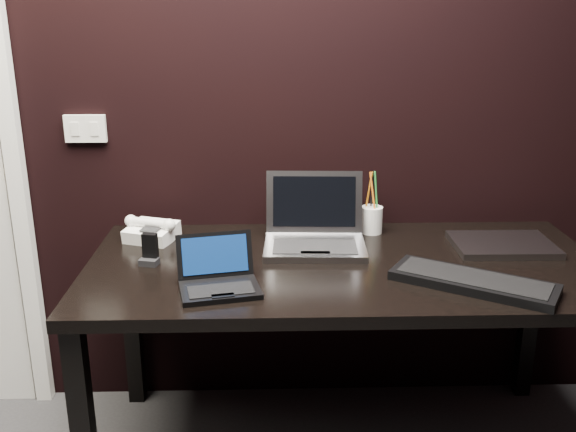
{
  "coord_description": "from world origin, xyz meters",
  "views": [
    {
      "loc": [
        0.05,
        -0.56,
        1.53
      ],
      "look_at": [
        0.11,
        1.35,
        0.92
      ],
      "focal_mm": 40.0,
      "sensor_mm": 36.0,
      "label": 1
    }
  ],
  "objects_px": {
    "closed_laptop": "(503,245)",
    "netbook": "(219,279)",
    "mobile_phone": "(150,253)",
    "pen_cup": "(372,219)",
    "desk": "(344,283)",
    "desk_phone": "(151,231)",
    "silver_laptop": "(315,234)",
    "ext_keyboard": "(473,282)"
  },
  "relations": [
    {
      "from": "closed_laptop",
      "to": "netbook",
      "type": "bearing_deg",
      "value": -161.87
    },
    {
      "from": "mobile_phone",
      "to": "closed_laptop",
      "type": "bearing_deg",
      "value": 5.27
    },
    {
      "from": "pen_cup",
      "to": "mobile_phone",
      "type": "bearing_deg",
      "value": -159.54
    },
    {
      "from": "desk",
      "to": "desk_phone",
      "type": "xyz_separation_m",
      "value": [
        -0.67,
        0.23,
        0.11
      ]
    },
    {
      "from": "netbook",
      "to": "closed_laptop",
      "type": "relative_size",
      "value": 0.78
    },
    {
      "from": "closed_laptop",
      "to": "mobile_phone",
      "type": "bearing_deg",
      "value": -174.73
    },
    {
      "from": "netbook",
      "to": "closed_laptop",
      "type": "bearing_deg",
      "value": 18.13
    },
    {
      "from": "desk",
      "to": "mobile_phone",
      "type": "height_order",
      "value": "mobile_phone"
    },
    {
      "from": "netbook",
      "to": "pen_cup",
      "type": "distance_m",
      "value": 0.73
    },
    {
      "from": "silver_laptop",
      "to": "pen_cup",
      "type": "distance_m",
      "value": 0.26
    },
    {
      "from": "silver_laptop",
      "to": "pen_cup",
      "type": "bearing_deg",
      "value": 32.56
    },
    {
      "from": "desk_phone",
      "to": "netbook",
      "type": "bearing_deg",
      "value": -57.65
    },
    {
      "from": "ext_keyboard",
      "to": "closed_laptop",
      "type": "distance_m",
      "value": 0.38
    },
    {
      "from": "ext_keyboard",
      "to": "mobile_phone",
      "type": "height_order",
      "value": "mobile_phone"
    },
    {
      "from": "netbook",
      "to": "pen_cup",
      "type": "relative_size",
      "value": 1.15
    },
    {
      "from": "desk",
      "to": "desk_phone",
      "type": "bearing_deg",
      "value": 161.27
    },
    {
      "from": "desk_phone",
      "to": "ext_keyboard",
      "type": "bearing_deg",
      "value": -22.74
    },
    {
      "from": "silver_laptop",
      "to": "mobile_phone",
      "type": "xyz_separation_m",
      "value": [
        -0.55,
        -0.15,
        -0.01
      ]
    },
    {
      "from": "netbook",
      "to": "mobile_phone",
      "type": "height_order",
      "value": "netbook"
    },
    {
      "from": "pen_cup",
      "to": "closed_laptop",
      "type": "bearing_deg",
      "value": -22.12
    },
    {
      "from": "ext_keyboard",
      "to": "desk_phone",
      "type": "xyz_separation_m",
      "value": [
        -1.04,
        0.44,
        0.02
      ]
    },
    {
      "from": "silver_laptop",
      "to": "mobile_phone",
      "type": "height_order",
      "value": "silver_laptop"
    },
    {
      "from": "closed_laptop",
      "to": "desk",
      "type": "bearing_deg",
      "value": -168.64
    },
    {
      "from": "netbook",
      "to": "silver_laptop",
      "type": "relative_size",
      "value": 0.74
    },
    {
      "from": "netbook",
      "to": "desk_phone",
      "type": "relative_size",
      "value": 1.3
    },
    {
      "from": "netbook",
      "to": "ext_keyboard",
      "type": "relative_size",
      "value": 0.54
    },
    {
      "from": "ext_keyboard",
      "to": "desk_phone",
      "type": "relative_size",
      "value": 2.42
    },
    {
      "from": "desk",
      "to": "closed_laptop",
      "type": "height_order",
      "value": "closed_laptop"
    },
    {
      "from": "desk_phone",
      "to": "mobile_phone",
      "type": "height_order",
      "value": "mobile_phone"
    },
    {
      "from": "desk",
      "to": "netbook",
      "type": "relative_size",
      "value": 6.33
    },
    {
      "from": "netbook",
      "to": "desk_phone",
      "type": "bearing_deg",
      "value": 122.35
    },
    {
      "from": "desk_phone",
      "to": "pen_cup",
      "type": "xyz_separation_m",
      "value": [
        0.81,
        0.06,
        0.02
      ]
    },
    {
      "from": "desk_phone",
      "to": "mobile_phone",
      "type": "distance_m",
      "value": 0.23
    },
    {
      "from": "desk",
      "to": "closed_laptop",
      "type": "bearing_deg",
      "value": 11.36
    },
    {
      "from": "mobile_phone",
      "to": "pen_cup",
      "type": "relative_size",
      "value": 0.44
    },
    {
      "from": "desk_phone",
      "to": "closed_laptop",
      "type": "bearing_deg",
      "value": -5.28
    },
    {
      "from": "desk",
      "to": "desk_phone",
      "type": "relative_size",
      "value": 8.23
    },
    {
      "from": "desk",
      "to": "silver_laptop",
      "type": "xyz_separation_m",
      "value": [
        -0.09,
        0.15,
        0.12
      ]
    },
    {
      "from": "desk",
      "to": "ext_keyboard",
      "type": "distance_m",
      "value": 0.43
    },
    {
      "from": "desk",
      "to": "netbook",
      "type": "xyz_separation_m",
      "value": [
        -0.4,
        -0.2,
        0.11
      ]
    },
    {
      "from": "netbook",
      "to": "desk_phone",
      "type": "distance_m",
      "value": 0.51
    },
    {
      "from": "silver_laptop",
      "to": "closed_laptop",
      "type": "distance_m",
      "value": 0.66
    }
  ]
}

